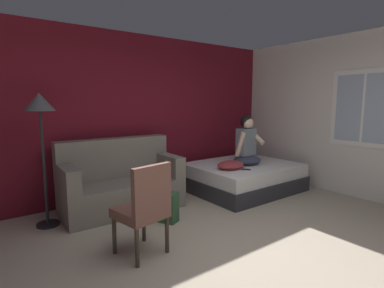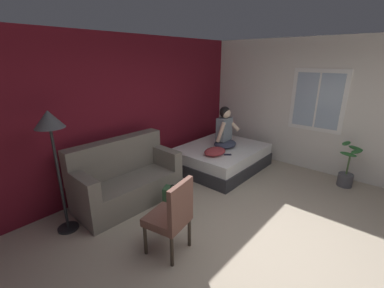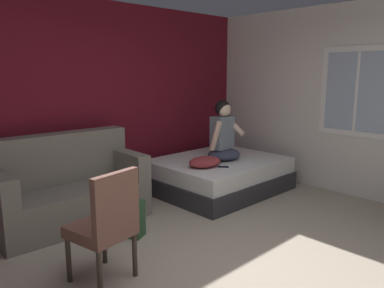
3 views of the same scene
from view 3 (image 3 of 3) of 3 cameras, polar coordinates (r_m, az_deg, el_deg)
ground_plane at (r=3.40m, az=7.64°, el=-20.37°), size 40.00×40.00×0.00m
wall_back_accent at (r=5.21m, az=-17.46°, el=5.96°), size 10.88×0.16×2.70m
bed at (r=5.65m, az=4.09°, el=-4.70°), size 1.86×1.52×0.48m
couch at (r=4.66m, az=-18.27°, el=-6.64°), size 1.72×0.87×1.04m
side_chair at (r=3.25m, az=-12.97°, el=-11.58°), size 0.54×0.54×0.98m
person_seated at (r=5.49m, az=4.77°, el=1.26°), size 0.53×0.45×0.88m
backpack at (r=4.19m, az=-9.45°, el=-11.13°), size 0.33×0.35×0.46m
throw_pillow at (r=5.11m, az=1.96°, el=-2.72°), size 0.51×0.40×0.14m
cell_phone at (r=5.11m, az=4.79°, el=-3.49°), size 0.15×0.15×0.01m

